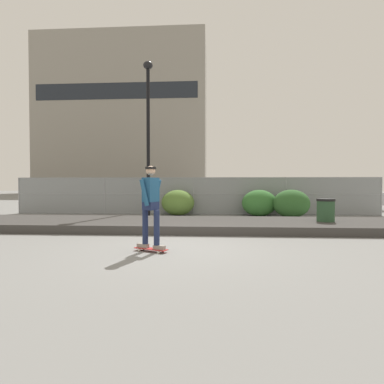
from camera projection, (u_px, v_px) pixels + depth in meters
ground_plane at (173, 249)px, 7.23m from camera, size 120.00×120.00×0.00m
gravel_berm at (185, 224)px, 10.52m from camera, size 15.90×3.03×0.27m
skateboard at (151, 249)px, 6.91m from camera, size 0.81×0.50×0.07m
skater at (151, 201)px, 6.88m from camera, size 0.70×0.62×1.85m
chain_fence at (193, 196)px, 15.30m from camera, size 18.09×0.06×1.85m
street_lamp at (148, 121)px, 14.15m from camera, size 0.44×0.44×7.13m
parked_car_near at (117, 195)px, 19.14m from camera, size 4.51×2.17×1.66m
parked_car_mid at (222, 195)px, 19.01m from camera, size 4.55×2.25×1.66m
parked_car_far at (340, 196)px, 18.21m from camera, size 4.42×1.99×1.66m
library_building at (126, 119)px, 52.98m from camera, size 27.48×11.48×25.49m
shrub_left at (178, 203)px, 14.92m from camera, size 1.60×1.31×1.23m
shrub_center at (259, 203)px, 14.43m from camera, size 1.61×1.32×1.24m
shrub_right at (291, 204)px, 13.86m from camera, size 1.64×1.34×1.27m
trash_bin at (326, 214)px, 10.22m from camera, size 0.59×0.59×1.03m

